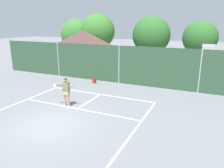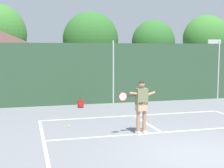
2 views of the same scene
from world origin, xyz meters
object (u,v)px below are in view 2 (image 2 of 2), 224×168
tennis_player (141,102)px  tennis_ball (69,126)px  backpack_red (81,104)px  basketball_hoop (213,59)px

tennis_player → tennis_ball: (-2.29, 1.66, -1.08)m
backpack_red → tennis_player: bearing=-78.1°
basketball_hoop → tennis_ball: bearing=-148.9°
basketball_hoop → tennis_ball: basketball_hoop is taller
backpack_red → basketball_hoop: bearing=13.2°
tennis_player → backpack_red: 5.78m
basketball_hoop → backpack_red: size_ratio=7.67×
tennis_player → backpack_red: bearing=101.9°
tennis_player → backpack_red: size_ratio=4.01×
tennis_ball → backpack_red: (1.11, 3.92, 0.16)m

